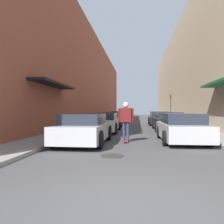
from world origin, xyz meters
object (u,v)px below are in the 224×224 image
parked_car_left_1 (104,123)px  parked_car_left_2 (113,119)px  traffic_light (171,104)px  parked_car_right_2 (159,119)px  parked_car_left_3 (119,117)px  parked_car_left_5 (124,116)px  parked_car_left_4 (123,116)px  parked_car_left_0 (84,129)px  skateboarder (126,117)px  manhole_cover (112,156)px  parked_car_right_1 (168,121)px  parked_car_right_0 (182,128)px

parked_car_left_1 → parked_car_left_2: 6.14m
parked_car_left_1 → traffic_light: 14.22m
parked_car_left_1 → parked_car_right_2: bearing=59.6°
parked_car_left_3 → parked_car_left_5: bearing=90.7°
parked_car_left_3 → parked_car_left_4: parked_car_left_3 is taller
traffic_light → parked_car_left_5: bearing=123.4°
parked_car_left_0 → skateboarder: 1.90m
parked_car_left_3 → manhole_cover: size_ratio=6.49×
parked_car_left_4 → skateboarder: size_ratio=2.37×
parked_car_left_1 → parked_car_left_2: (-0.10, 6.14, 0.01)m
parked_car_left_5 → parked_car_right_2: bearing=-73.7°
parked_car_left_3 → traffic_light: traffic_light is taller
parked_car_left_2 → parked_car_left_3: size_ratio=1.03×
parked_car_left_2 → parked_car_left_4: parked_car_left_2 is taller
parked_car_right_1 → parked_car_left_3: bearing=113.0°
parked_car_left_4 → manhole_cover: size_ratio=6.02×
parked_car_left_1 → skateboarder: 4.86m
parked_car_left_1 → parked_car_right_2: 8.42m
parked_car_right_1 → traffic_light: size_ratio=1.47×
parked_car_left_1 → parked_car_left_4: (0.01, 17.47, -0.01)m
parked_car_left_4 → parked_car_right_1: 16.41m
manhole_cover → traffic_light: bearing=76.8°
parked_car_left_2 → parked_car_left_0: bearing=-89.7°
parked_car_left_0 → parked_car_right_2: parked_car_right_2 is taller
parked_car_left_1 → parked_car_right_2: parked_car_right_2 is taller
parked_car_right_2 → parked_car_left_5: bearing=106.3°
parked_car_left_4 → manhole_cover: (1.40, -25.03, -0.60)m
parked_car_right_1 → parked_car_left_2: bearing=134.3°
parked_car_left_1 → parked_car_right_0: parked_car_right_0 is taller
parked_car_right_1 → manhole_cover: bearing=-107.5°
parked_car_left_5 → traffic_light: traffic_light is taller
parked_car_left_0 → parked_car_right_0: bearing=13.5°
parked_car_left_4 → parked_car_right_0: 22.07m
skateboarder → traffic_light: traffic_light is taller
skateboarder → traffic_light: (4.49, 17.26, 1.06)m
parked_car_left_1 → parked_car_left_4: bearing=90.0°
skateboarder → parked_car_left_4: bearing=94.3°
parked_car_left_4 → parked_car_left_5: 4.81m
parked_car_right_0 → parked_car_right_1: size_ratio=0.83×
parked_car_left_3 → parked_car_left_5: size_ratio=1.10×
parked_car_left_0 → parked_car_left_1: parked_car_left_0 is taller
parked_car_left_2 → parked_car_right_0: 11.19m
parked_car_left_5 → parked_car_right_2: size_ratio=1.01×
parked_car_right_0 → parked_car_right_1: parked_car_right_1 is taller
parked_car_left_4 → parked_car_left_5: bearing=91.8°
parked_car_left_1 → parked_car_right_0: size_ratio=1.19×
parked_car_left_4 → manhole_cover: bearing=-86.8°
parked_car_right_0 → manhole_cover: 4.36m
parked_car_left_0 → parked_car_left_1: bearing=89.6°
parked_car_left_2 → parked_car_left_4: size_ratio=1.11×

